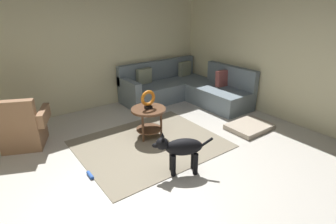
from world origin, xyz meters
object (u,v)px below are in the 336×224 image
Objects in this scene: sectional_couch at (185,89)px; armchair at (22,129)px; side_table at (149,115)px; dog_bed_mat at (249,127)px; dog_toy_ball at (200,145)px; dog at (181,149)px; dog_toy_rope at (90,175)px; torus_sculpture at (148,99)px.

armchair is at bearing -177.75° from sectional_couch.
sectional_couch is 3.75× the size of side_table.
armchair is 3.98m from dog_bed_mat.
dog_toy_ball is (2.33, -1.74, -0.28)m from armchair.
dog is at bearing -28.78° from armchair.
dog is at bearing -101.12° from side_table.
dog_toy_rope is (-3.01, -1.59, -0.27)m from sectional_couch.
dog_toy_rope is (-1.30, -0.52, -0.69)m from torus_sculpture.
torus_sculpture reaches higher than dog_toy_rope.
armchair reaches higher than side_table.
torus_sculpture is at bearing -3.08° from armchair.
torus_sculpture is at bearing 152.90° from dog_bed_mat.
armchair is 1.57m from dog_toy_rope.
dog is (-1.93, -2.24, 0.09)m from sectional_couch.
dog is 1.30m from dog_toy_rope.
sectional_couch reaches higher than dog_toy_ball.
side_table is 1.84× the size of torus_sculpture.
dog_toy_ball is at bearing -9.30° from dog_toy_rope.
dog_bed_mat is at bearing -27.10° from side_table.
dog_toy_rope is at bearing -158.36° from torus_sculpture.
armchair reaches higher than torus_sculpture.
sectional_couch is at bearing 89.64° from dog_bed_mat.
dog is at bearing -170.99° from dog_bed_mat.
torus_sculpture reaches higher than dog.
dog_bed_mat is at bearing -3.25° from armchair.
armchair is 2.92m from dog_toy_ball.
armchair is 2.65m from dog.
dog_toy_rope is (-1.78, 0.29, -0.01)m from dog_toy_ball.
dog reaches higher than dog_toy_ball.
dog_bed_mat is at bearing -2.70° from dog_toy_ball.
torus_sculpture is at bearing -147.91° from sectional_couch.
dog_bed_mat is 1.97m from dog.
dog_toy_ball is at bearing -59.25° from side_table.
dog is 0.87m from dog_toy_ball.
dog_bed_mat is at bearing -90.36° from sectional_couch.
armchair is 2.99× the size of torus_sculpture.
dog reaches higher than side_table.
dog_bed_mat is 10.34× the size of dog_toy_ball.
dog is (-0.23, -1.17, -0.33)m from torus_sculpture.
sectional_couch reaches higher than dog_toy_rope.
torus_sculpture is 2.01m from dog_bed_mat.
armchair is at bearing 110.56° from dog_toy_rope.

